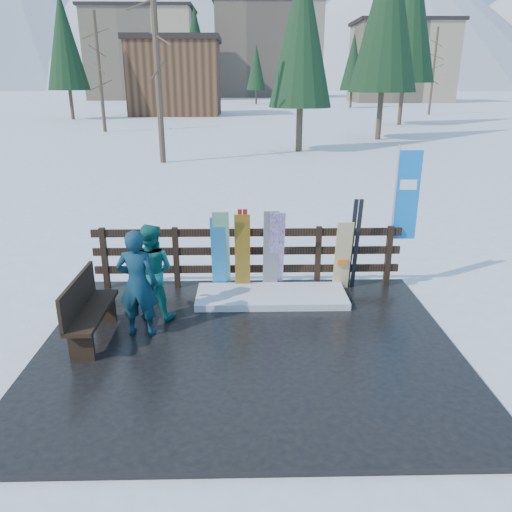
{
  "coord_description": "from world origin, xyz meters",
  "views": [
    {
      "loc": [
        -0.03,
        -6.41,
        3.69
      ],
      "look_at": [
        0.13,
        1.0,
        1.1
      ],
      "focal_mm": 35.0,
      "sensor_mm": 36.0,
      "label": 1
    }
  ],
  "objects_px": {
    "snowboard_0": "(219,254)",
    "snowboard_3": "(276,251)",
    "snowboard_1": "(222,251)",
    "snowboard_4": "(271,251)",
    "snowboard_5": "(343,256)",
    "person_front": "(138,284)",
    "bench": "(87,308)",
    "snowboard_2": "(242,253)",
    "person_back": "(151,272)",
    "rental_flag": "(404,201)"
  },
  "relations": [
    {
      "from": "bench",
      "to": "snowboard_5",
      "type": "xyz_separation_m",
      "value": [
        4.06,
        1.76,
        0.14
      ]
    },
    {
      "from": "rental_flag",
      "to": "snowboard_3",
      "type": "bearing_deg",
      "value": -173.26
    },
    {
      "from": "snowboard_0",
      "to": "snowboard_5",
      "type": "bearing_deg",
      "value": 0.0
    },
    {
      "from": "bench",
      "to": "rental_flag",
      "type": "height_order",
      "value": "rental_flag"
    },
    {
      "from": "snowboard_2",
      "to": "bench",
      "type": "bearing_deg",
      "value": -142.15
    },
    {
      "from": "snowboard_0",
      "to": "snowboard_3",
      "type": "distance_m",
      "value": 1.03
    },
    {
      "from": "rental_flag",
      "to": "snowboard_2",
      "type": "bearing_deg",
      "value": -174.66
    },
    {
      "from": "snowboard_1",
      "to": "person_front",
      "type": "xyz_separation_m",
      "value": [
        -1.16,
        -1.6,
        0.05
      ]
    },
    {
      "from": "bench",
      "to": "snowboard_1",
      "type": "relative_size",
      "value": 0.94
    },
    {
      "from": "snowboard_5",
      "to": "rental_flag",
      "type": "bearing_deg",
      "value": 13.89
    },
    {
      "from": "snowboard_3",
      "to": "person_back",
      "type": "distance_m",
      "value": 2.28
    },
    {
      "from": "rental_flag",
      "to": "bench",
      "type": "bearing_deg",
      "value": -158.52
    },
    {
      "from": "snowboard_1",
      "to": "snowboard_3",
      "type": "bearing_deg",
      "value": 0.0
    },
    {
      "from": "snowboard_5",
      "to": "rental_flag",
      "type": "height_order",
      "value": "rental_flag"
    },
    {
      "from": "snowboard_1",
      "to": "rental_flag",
      "type": "xyz_separation_m",
      "value": [
        3.26,
        0.27,
        0.83
      ]
    },
    {
      "from": "snowboard_2",
      "to": "snowboard_3",
      "type": "height_order",
      "value": "snowboard_3"
    },
    {
      "from": "rental_flag",
      "to": "person_front",
      "type": "distance_m",
      "value": 4.86
    },
    {
      "from": "snowboard_4",
      "to": "snowboard_5",
      "type": "distance_m",
      "value": 1.3
    },
    {
      "from": "rental_flag",
      "to": "snowboard_0",
      "type": "bearing_deg",
      "value": -175.34
    },
    {
      "from": "snowboard_3",
      "to": "person_back",
      "type": "xyz_separation_m",
      "value": [
        -2.05,
        -1.01,
        0.02
      ]
    },
    {
      "from": "snowboard_2",
      "to": "snowboard_3",
      "type": "bearing_deg",
      "value": 0.0
    },
    {
      "from": "snowboard_2",
      "to": "snowboard_5",
      "type": "relative_size",
      "value": 1.1
    },
    {
      "from": "snowboard_1",
      "to": "snowboard_3",
      "type": "relative_size",
      "value": 1.02
    },
    {
      "from": "bench",
      "to": "rental_flag",
      "type": "xyz_separation_m",
      "value": [
        5.15,
        2.03,
        1.09
      ]
    },
    {
      "from": "snowboard_2",
      "to": "rental_flag",
      "type": "relative_size",
      "value": 0.57
    },
    {
      "from": "snowboard_0",
      "to": "snowboard_2",
      "type": "relative_size",
      "value": 1.01
    },
    {
      "from": "bench",
      "to": "snowboard_2",
      "type": "height_order",
      "value": "snowboard_2"
    },
    {
      "from": "rental_flag",
      "to": "person_back",
      "type": "relative_size",
      "value": 1.67
    },
    {
      "from": "bench",
      "to": "snowboard_2",
      "type": "distance_m",
      "value": 2.87
    },
    {
      "from": "person_back",
      "to": "rental_flag",
      "type": "bearing_deg",
      "value": -153.57
    },
    {
      "from": "snowboard_5",
      "to": "person_front",
      "type": "height_order",
      "value": "person_front"
    },
    {
      "from": "bench",
      "to": "snowboard_1",
      "type": "xyz_separation_m",
      "value": [
        1.89,
        1.76,
        0.26
      ]
    },
    {
      "from": "snowboard_0",
      "to": "snowboard_1",
      "type": "bearing_deg",
      "value": 0.0
    },
    {
      "from": "snowboard_2",
      "to": "snowboard_1",
      "type": "bearing_deg",
      "value": 180.0
    },
    {
      "from": "person_front",
      "to": "snowboard_1",
      "type": "bearing_deg",
      "value": -121.6
    },
    {
      "from": "bench",
      "to": "snowboard_4",
      "type": "xyz_separation_m",
      "value": [
        2.76,
        1.76,
        0.25
      ]
    },
    {
      "from": "snowboard_1",
      "to": "snowboard_4",
      "type": "relative_size",
      "value": 1.03
    },
    {
      "from": "snowboard_4",
      "to": "person_front",
      "type": "xyz_separation_m",
      "value": [
        -2.04,
        -1.6,
        0.05
      ]
    },
    {
      "from": "snowboard_2",
      "to": "snowboard_0",
      "type": "bearing_deg",
      "value": 180.0
    },
    {
      "from": "snowboard_1",
      "to": "snowboard_2",
      "type": "relative_size",
      "value": 1.09
    },
    {
      "from": "snowboard_4",
      "to": "rental_flag",
      "type": "height_order",
      "value": "rental_flag"
    },
    {
      "from": "bench",
      "to": "snowboard_2",
      "type": "relative_size",
      "value": 1.02
    },
    {
      "from": "rental_flag",
      "to": "person_front",
      "type": "bearing_deg",
      "value": -157.12
    },
    {
      "from": "snowboard_2",
      "to": "rental_flag",
      "type": "height_order",
      "value": "rental_flag"
    },
    {
      "from": "snowboard_3",
      "to": "snowboard_5",
      "type": "distance_m",
      "value": 1.2
    },
    {
      "from": "snowboard_3",
      "to": "snowboard_5",
      "type": "height_order",
      "value": "snowboard_3"
    },
    {
      "from": "snowboard_5",
      "to": "snowboard_1",
      "type": "bearing_deg",
      "value": 180.0
    },
    {
      "from": "snowboard_1",
      "to": "bench",
      "type": "bearing_deg",
      "value": -137.13
    },
    {
      "from": "snowboard_1",
      "to": "rental_flag",
      "type": "relative_size",
      "value": 0.62
    },
    {
      "from": "snowboard_4",
      "to": "person_back",
      "type": "distance_m",
      "value": 2.19
    }
  ]
}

